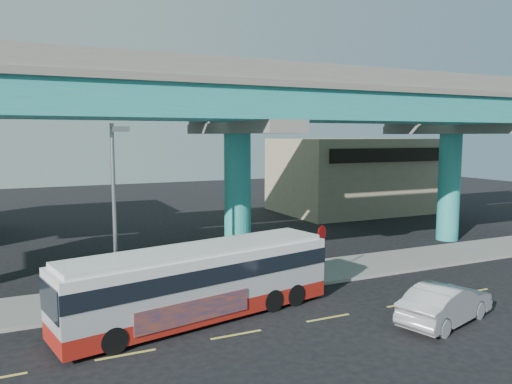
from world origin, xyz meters
name	(u,v)px	position (x,y,z in m)	size (l,w,h in m)	color
ground	(324,316)	(0.00, 0.00, 0.00)	(120.00, 120.00, 0.00)	black
sidewalk	(265,279)	(0.00, 5.50, 0.07)	(70.00, 4.00, 0.15)	gray
lane_markings	(328,318)	(0.00, -0.30, 0.01)	(58.00, 0.12, 0.01)	#D8C64C
viaduct	(236,102)	(0.00, 9.11, 9.14)	(52.00, 12.40, 11.70)	teal
building_beige	(353,175)	(18.00, 22.98, 3.51)	(14.00, 10.23, 7.00)	tan
transit_bus	(200,280)	(-4.66, 1.81, 1.61)	(11.66, 4.71, 2.93)	maroon
sedan	(446,303)	(3.86, -2.66, 0.78)	(5.02, 2.96, 1.56)	#A4A4A9
street_lamp	(116,191)	(-7.55, 3.44, 5.11)	(0.50, 2.49, 7.63)	gray
stop_sign	(322,240)	(2.52, 4.18, 2.11)	(0.74, 0.39, 2.70)	gray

